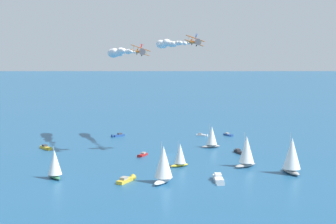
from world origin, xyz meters
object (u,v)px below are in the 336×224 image
at_px(motorboat_near_centre, 117,135).
at_px(motorboat_offshore, 239,152).
at_px(sailboat_far_port, 212,137).
at_px(sailboat_outer_ring_d, 246,151).
at_px(motorboat_inshore, 229,135).
at_px(wingwalker_lead, 196,36).
at_px(motorboat_trailing, 46,148).
at_px(motorboat_outer_ring_c, 202,135).
at_px(biplane_lead, 194,42).
at_px(sailboat_outer_ring_f, 292,155).
at_px(sailboat_outer_ring_b, 163,164).
at_px(sailboat_outer_ring_a, 55,164).
at_px(motorboat_ahead, 127,180).
at_px(wingwalker_wingman, 142,45).
at_px(sailboat_outer_ring_e, 180,155).
at_px(motorboat_mid_cluster, 219,180).
at_px(motorboat_far_stbd, 142,155).
at_px(biplane_wingman, 140,51).

xyz_separation_m(motorboat_near_centre, motorboat_offshore, (-22.95, 54.62, 0.02)).
xyz_separation_m(sailboat_far_port, sailboat_outer_ring_d, (8.92, 31.46, 0.83)).
bearing_deg(motorboat_inshore, wingwalker_lead, 36.05).
height_order(motorboat_trailing, motorboat_outer_ring_c, motorboat_trailing).
relative_size(motorboat_near_centre, sailboat_far_port, 0.68).
bearing_deg(motorboat_trailing, motorboat_near_centre, -159.89).
xyz_separation_m(motorboat_near_centre, wingwalker_lead, (-9.64, 46.41, 41.09)).
bearing_deg(biplane_lead, sailboat_outer_ring_f, 102.29).
distance_m(motorboat_trailing, sailboat_outer_ring_b, 64.94).
bearing_deg(sailboat_outer_ring_a, motorboat_outer_ring_c, -153.09).
height_order(motorboat_ahead, motorboat_outer_ring_c, motorboat_ahead).
bearing_deg(motorboat_ahead, motorboat_offshore, -163.68).
bearing_deg(wingwalker_wingman, sailboat_outer_ring_b, 71.59).
bearing_deg(motorboat_outer_ring_c, sailboat_outer_ring_d, 69.40).
xyz_separation_m(motorboat_ahead, sailboat_outer_ring_e, (-22.39, -8.24, 3.19)).
bearing_deg(sailboat_outer_ring_a, motorboat_offshore, -178.59).
bearing_deg(sailboat_outer_ring_b, sailboat_outer_ring_d, -173.63).
bearing_deg(motorboat_mid_cluster, motorboat_trailing, -68.27).
xyz_separation_m(motorboat_far_stbd, motorboat_ahead, (19.02, 27.99, 0.15)).
height_order(sailboat_outer_ring_b, biplane_lead, biplane_lead).
relative_size(sailboat_outer_ring_e, wingwalker_wingman, 5.48).
height_order(motorboat_outer_ring_c, sailboat_outer_ring_d, sailboat_outer_ring_d).
relative_size(motorboat_near_centre, sailboat_outer_ring_f, 0.52).
bearing_deg(motorboat_inshore, sailboat_outer_ring_f, 68.56).
relative_size(motorboat_near_centre, biplane_wingman, 0.84).
bearing_deg(motorboat_outer_ring_c, sailboat_outer_ring_a, 26.91).
bearing_deg(biplane_lead, wingwalker_wingman, -23.12).
height_order(motorboat_mid_cluster, motorboat_outer_ring_c, motorboat_mid_cluster).
bearing_deg(sailboat_outer_ring_e, motorboat_near_centre, -95.60).
bearing_deg(sailboat_outer_ring_e, motorboat_trailing, -59.75).
distance_m(motorboat_far_stbd, motorboat_trailing, 38.38).
bearing_deg(sailboat_outer_ring_b, biplane_wingman, -107.45).
bearing_deg(biplane_lead, biplane_wingman, -22.69).
xyz_separation_m(motorboat_outer_ring_c, biplane_lead, (23.49, 29.16, 39.09)).
xyz_separation_m(motorboat_near_centre, motorboat_ahead, (28.41, 69.67, 0.10)).
xyz_separation_m(motorboat_near_centre, sailboat_outer_ring_e, (6.03, 61.43, 3.29)).
relative_size(biplane_lead, biplane_wingman, 1.00).
xyz_separation_m(sailboat_outer_ring_b, sailboat_outer_ring_e, (-14.16, -14.37, -1.54)).
xyz_separation_m(sailboat_outer_ring_b, wingwalker_wingman, (-12.22, -36.73, 32.88)).
bearing_deg(sailboat_far_port, motorboat_inshore, -140.06).
bearing_deg(sailboat_outer_ring_e, biplane_wingman, -83.48).
bearing_deg(motorboat_far_stbd, sailboat_far_port, -178.26).
relative_size(sailboat_outer_ring_d, sailboat_outer_ring_e, 1.34).
bearing_deg(motorboat_outer_ring_c, sailboat_outer_ring_b, 48.08).
relative_size(sailboat_far_port, motorboat_inshore, 1.71).
distance_m(motorboat_mid_cluster, sailboat_outer_ring_f, 24.83).
distance_m(sailboat_outer_ring_a, sailboat_outer_ring_f, 69.01).
distance_m(sailboat_outer_ring_e, wingwalker_lead, 43.59).
bearing_deg(sailboat_outer_ring_e, motorboat_inshore, -141.27).
xyz_separation_m(sailboat_outer_ring_d, biplane_lead, (2.79, -25.93, 34.45)).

